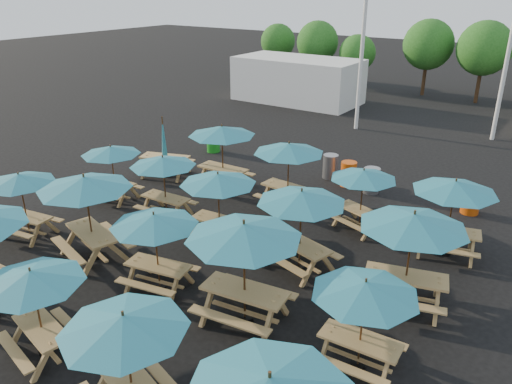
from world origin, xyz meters
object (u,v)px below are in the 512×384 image
Objects in this scene: picnic_unit_15 at (363,177)px; waste_bin_3 at (371,181)px; picnic_unit_7 at (222,134)px; picnic_unit_19 at (455,190)px; picnic_unit_5 at (85,187)px; waste_bin_1 at (330,166)px; picnic_unit_9 at (154,223)px; picnic_unit_13 at (244,236)px; picnic_unit_14 at (301,201)px; picnic_unit_18 at (413,225)px; waste_bin_4 at (471,200)px; picnic_unit_3 at (165,152)px; picnic_unit_11 at (289,151)px; picnic_unit_6 at (163,164)px; picnic_unit_10 at (218,182)px; picnic_unit_1 at (20,182)px; waste_bin_2 at (348,174)px; picnic_unit_8 at (32,281)px; waste_bin_0 at (213,142)px; picnic_unit_17 at (365,292)px; picnic_unit_12 at (124,327)px; picnic_unit_2 at (111,153)px.

picnic_unit_15 reaches higher than waste_bin_3.
picnic_unit_7 is 0.90× the size of picnic_unit_19.
picnic_unit_5 is 8.17m from picnic_unit_15.
waste_bin_1 is at bearing 132.87° from picnic_unit_19.
picnic_unit_13 is (2.59, 0.16, 0.36)m from picnic_unit_9.
picnic_unit_14 is 2.95m from picnic_unit_18.
waste_bin_4 is (3.04, 6.43, -1.57)m from picnic_unit_14.
picnic_unit_18 reaches higher than picnic_unit_3.
picnic_unit_7 is 0.97× the size of picnic_unit_15.
picnic_unit_6 is at bearing -131.22° from picnic_unit_11.
picnic_unit_10 is 2.50× the size of waste_bin_1.
picnic_unit_3 is (-0.16, 6.25, -0.80)m from picnic_unit_1.
waste_bin_1 is (-5.37, 6.74, -1.69)m from picnic_unit_18.
picnic_unit_8 is at bearing -95.83° from waste_bin_2.
picnic_unit_6 is 8.91m from picnic_unit_19.
picnic_unit_18 is at bearing -6.01° from picnic_unit_6.
picnic_unit_3 reaches higher than waste_bin_0.
picnic_unit_18 is 3.13m from picnic_unit_19.
waste_bin_4 is (8.19, 9.24, -1.72)m from picnic_unit_5.
picnic_unit_15 reaches higher than waste_bin_2.
waste_bin_0 is (-5.71, 12.76, -1.34)m from picnic_unit_8.
picnic_unit_6 is 3.11m from picnic_unit_7.
picnic_unit_14 reaches higher than picnic_unit_17.
picnic_unit_5 reaches higher than picnic_unit_7.
picnic_unit_10 reaches higher than waste_bin_4.
picnic_unit_12 is at bearing -98.88° from picnic_unit_13.
picnic_unit_1 is 14.57m from waste_bin_4.
picnic_unit_9 is at bearing -7.18° from picnic_unit_1.
picnic_unit_6 is 7.17m from waste_bin_0.
picnic_unit_8 is 9.37m from picnic_unit_11.
picnic_unit_12 is (5.37, -9.57, -0.21)m from picnic_unit_7.
waste_bin_4 is (0.11, 9.10, -1.35)m from picnic_unit_17.
picnic_unit_11 is at bearing 78.47° from picnic_unit_10.
waste_bin_0 is (-5.66, 6.70, -1.46)m from picnic_unit_10.
waste_bin_2 is at bearing -21.30° from waste_bin_1.
picnic_unit_9 is at bearing -66.90° from picnic_unit_7.
picnic_unit_15 is 4.09m from picnic_unit_18.
picnic_unit_12 is at bearing -79.19° from waste_bin_1.
picnic_unit_14 is 3.02× the size of waste_bin_2.
waste_bin_1 and waste_bin_4 have the same top height.
waste_bin_0 is (-0.56, 6.33, -1.29)m from picnic_unit_2.
picnic_unit_9 is (5.60, -6.07, 0.86)m from picnic_unit_3.
picnic_unit_14 reaches higher than waste_bin_1.
picnic_unit_8 is 1.12× the size of picnic_unit_17.
picnic_unit_15 is (3.13, 9.22, -0.04)m from picnic_unit_8.
picnic_unit_12 reaches higher than waste_bin_0.
picnic_unit_6 reaches higher than waste_bin_4.
picnic_unit_11 is at bearing -123.19° from waste_bin_3.
picnic_unit_14 is (2.48, 2.90, 0.17)m from picnic_unit_9.
picnic_unit_10 reaches higher than waste_bin_2.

